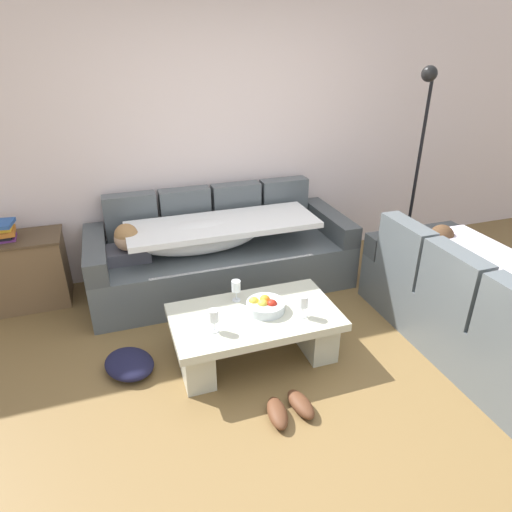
{
  "coord_description": "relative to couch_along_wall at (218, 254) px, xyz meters",
  "views": [
    {
      "loc": [
        -1.06,
        -2.05,
        2.16
      ],
      "look_at": [
        -0.01,
        1.04,
        0.55
      ],
      "focal_mm": 31.13,
      "sensor_mm": 36.0,
      "label": 1
    }
  ],
  "objects": [
    {
      "name": "crumpled_garment",
      "position": [
        -0.92,
        -1.01,
        -0.27
      ],
      "size": [
        0.47,
        0.5,
        0.12
      ],
      "primitive_type": "ellipsoid",
      "rotation": [
        0.0,
        0.0,
        2.07
      ],
      "color": "#191933",
      "rests_on": "ground_plane"
    },
    {
      "name": "coffee_table",
      "position": [
        -0.01,
        -1.14,
        -0.09
      ],
      "size": [
        1.2,
        0.68,
        0.38
      ],
      "color": "beige",
      "rests_on": "ground_plane"
    },
    {
      "name": "couch_along_wall",
      "position": [
        0.0,
        0.0,
        0.0
      ],
      "size": [
        2.4,
        0.92,
        0.88
      ],
      "color": "#525A5D",
      "rests_on": "ground_plane"
    },
    {
      "name": "wine_glass_near_right",
      "position": [
        0.3,
        -1.28,
        0.17
      ],
      "size": [
        0.07,
        0.07,
        0.17
      ],
      "color": "silver",
      "rests_on": "coffee_table"
    },
    {
      "name": "wine_glass_far_back",
      "position": [
        -0.09,
        -0.92,
        0.17
      ],
      "size": [
        0.07,
        0.07,
        0.17
      ],
      "color": "silver",
      "rests_on": "coffee_table"
    },
    {
      "name": "back_wall",
      "position": [
        0.19,
        0.53,
        1.02
      ],
      "size": [
        9.0,
        0.1,
        2.7
      ],
      "primitive_type": "cube",
      "color": "silver",
      "rests_on": "ground_plane"
    },
    {
      "name": "side_cabinet",
      "position": [
        -1.69,
        0.23,
        -0.01
      ],
      "size": [
        0.72,
        0.44,
        0.64
      ],
      "color": "brown",
      "rests_on": "ground_plane"
    },
    {
      "name": "floor_lamp",
      "position": [
        1.99,
        -0.14,
        0.79
      ],
      "size": [
        0.33,
        0.31,
        1.95
      ],
      "color": "black",
      "rests_on": "ground_plane"
    },
    {
      "name": "wine_glass_near_left",
      "position": [
        -0.34,
        -1.25,
        0.17
      ],
      "size": [
        0.07,
        0.07,
        0.17
      ],
      "color": "silver",
      "rests_on": "coffee_table"
    },
    {
      "name": "book_stack_on_cabinet",
      "position": [
        -1.77,
        0.22,
        0.39
      ],
      "size": [
        0.19,
        0.24,
        0.15
      ],
      "color": "#72337F",
      "rests_on": "side_cabinet"
    },
    {
      "name": "pair_of_shoes",
      "position": [
        0.01,
        -1.76,
        -0.28
      ],
      "size": [
        0.32,
        0.31,
        0.09
      ],
      "color": "#59331E",
      "rests_on": "ground_plane"
    },
    {
      "name": "ground_plane",
      "position": [
        0.19,
        -1.62,
        -0.33
      ],
      "size": [
        14.0,
        14.0,
        0.0
      ],
      "primitive_type": "plane",
      "color": "brown"
    },
    {
      "name": "couch_near_window",
      "position": [
        1.64,
        -1.57,
        0.01
      ],
      "size": [
        0.92,
        2.01,
        0.88
      ],
      "rotation": [
        0.0,
        0.0,
        1.57
      ],
      "color": "#525A5D",
      "rests_on": "ground_plane"
    },
    {
      "name": "fruit_bowl",
      "position": [
        0.07,
        -1.12,
        0.09
      ],
      "size": [
        0.28,
        0.28,
        0.1
      ],
      "color": "silver",
      "rests_on": "coffee_table"
    }
  ]
}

